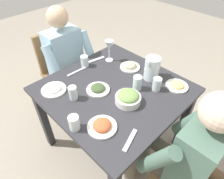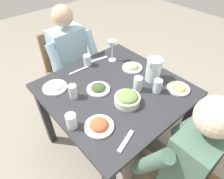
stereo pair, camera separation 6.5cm
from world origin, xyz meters
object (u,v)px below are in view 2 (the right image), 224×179
chair_far (66,66)px  water_pitcher (154,70)px  water_glass_center (73,91)px  wine_glass (112,46)px  plate_rice_curry (99,125)px  dining_table (115,98)px  plate_yoghurt (55,87)px  salad_bowl (127,98)px  water_glass_near_left (138,84)px  diner_near (176,155)px  plate_beans (132,67)px  water_glass_by_pitcher (158,86)px  plate_dolmas (98,88)px  plate_fries (178,88)px  water_glass_far_left (87,60)px  water_glass_near_right (71,121)px  diner_far (74,62)px

chair_far → water_pitcher: size_ratio=4.64×
water_glass_center → wine_glass: (0.53, 0.18, 0.09)m
water_pitcher → plate_rice_curry: water_pitcher is taller
dining_table → plate_yoghurt: plate_yoghurt is taller
salad_bowl → water_glass_near_left: size_ratio=1.60×
dining_table → diner_near: 0.63m
plate_beans → water_glass_by_pitcher: size_ratio=1.65×
plate_rice_curry → water_glass_center: water_glass_center is taller
chair_far → diner_near: diner_near is taller
diner_near → plate_dolmas: 0.71m
water_glass_by_pitcher → water_pitcher: bearing=53.2°
plate_dolmas → water_glass_center: 0.20m
salad_bowl → water_glass_center: (-0.25, 0.30, 0.01)m
plate_yoghurt → water_pitcher: bearing=-33.2°
chair_far → wine_glass: 0.68m
water_pitcher → plate_dolmas: size_ratio=1.07×
plate_fries → plate_yoghurt: bearing=137.8°
water_glass_far_left → wine_glass: (0.21, -0.09, 0.09)m
water_glass_far_left → water_glass_center: size_ratio=0.92×
water_glass_far_left → water_glass_near_right: 0.68m
dining_table → wine_glass: wine_glass is taller
plate_dolmas → plate_yoghurt: bearing=135.5°
plate_yoghurt → plate_dolmas: bearing=-44.5°
plate_yoghurt → plate_rice_curry: plate_rice_curry is taller
plate_yoghurt → water_glass_near_right: size_ratio=1.84×
plate_yoghurt → diner_far: bearing=41.0°
plate_dolmas → diner_near: bearing=-86.6°
plate_beans → plate_fries: bearing=-81.2°
diner_near → water_pitcher: diner_near is taller
diner_near → plate_yoghurt: diner_near is taller
diner_near → plate_yoghurt: size_ratio=6.25×
salad_bowl → plate_dolmas: size_ratio=1.03×
diner_far → water_glass_far_left: bearing=-89.9°
plate_dolmas → wine_glass: bearing=34.2°
plate_fries → plate_rice_curry: (-0.68, 0.12, 0.00)m
wine_glass → diner_near: bearing=-108.3°
diner_near → diner_far: bearing=85.7°
dining_table → diner_near: size_ratio=0.85×
diner_near → salad_bowl: (0.03, 0.46, 0.13)m
water_glass_far_left → water_glass_near_right: water_glass_near_right is taller
plate_rice_curry → chair_far: bearing=71.4°
dining_table → diner_far: diner_far is taller
water_glass_center → plate_rice_curry: bearing=-95.7°
plate_beans → plate_dolmas: size_ratio=0.97×
plate_yoghurt → plate_fries: 0.94m
plate_rice_curry → plate_dolmas: size_ratio=1.06×
plate_beans → diner_near: bearing=-116.0°
salad_bowl → water_glass_by_pitcher: bearing=-13.5°
plate_fries → plate_rice_curry: bearing=170.2°
dining_table → wine_glass: (0.24, 0.31, 0.25)m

